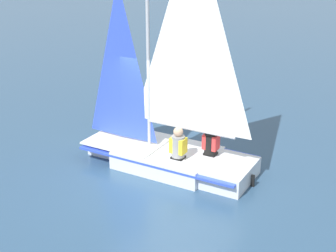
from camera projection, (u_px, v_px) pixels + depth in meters
name	position (u px, v px, depth m)	size (l,w,h in m)	color
ground_plane	(168.00, 165.00, 11.15)	(260.00, 260.00, 0.00)	#2D4C6B
sailboat_main	(169.00, 135.00, 10.84)	(4.28, 2.34, 5.62)	silver
sailor_helm	(178.00, 150.00, 10.50)	(0.38, 0.35, 1.16)	black
sailor_crew	(211.00, 146.00, 10.67)	(0.38, 0.35, 1.16)	black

